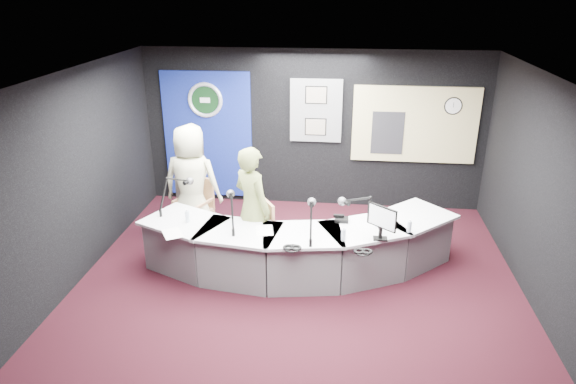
# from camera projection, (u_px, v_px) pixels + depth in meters

# --- Properties ---
(ground) EXTENTS (6.00, 6.00, 0.00)m
(ground) POSITION_uv_depth(u_px,v_px,m) (296.00, 291.00, 6.83)
(ground) COLOR black
(ground) RESTS_ON ground
(ceiling) EXTENTS (6.00, 6.00, 0.02)m
(ceiling) POSITION_uv_depth(u_px,v_px,m) (298.00, 80.00, 5.77)
(ceiling) COLOR silver
(ceiling) RESTS_ON ground
(wall_back) EXTENTS (6.00, 0.02, 2.80)m
(wall_back) POSITION_uv_depth(u_px,v_px,m) (313.00, 130.00, 9.06)
(wall_back) COLOR black
(wall_back) RESTS_ON ground
(wall_front) EXTENTS (6.00, 0.02, 2.80)m
(wall_front) POSITION_uv_depth(u_px,v_px,m) (257.00, 360.00, 3.54)
(wall_front) COLOR black
(wall_front) RESTS_ON ground
(wall_left) EXTENTS (0.02, 6.00, 2.80)m
(wall_left) POSITION_uv_depth(u_px,v_px,m) (65.00, 185.00, 6.61)
(wall_left) COLOR black
(wall_left) RESTS_ON ground
(wall_right) EXTENTS (0.02, 6.00, 2.80)m
(wall_right) POSITION_uv_depth(u_px,v_px,m) (552.00, 205.00, 6.00)
(wall_right) COLOR black
(wall_right) RESTS_ON ground
(broadcast_desk) EXTENTS (4.50, 1.90, 0.75)m
(broadcast_desk) POSITION_uv_depth(u_px,v_px,m) (297.00, 247.00, 7.20)
(broadcast_desk) COLOR silver
(broadcast_desk) RESTS_ON ground
(backdrop_panel) EXTENTS (1.60, 0.05, 2.30)m
(backdrop_panel) POSITION_uv_depth(u_px,v_px,m) (208.00, 135.00, 9.28)
(backdrop_panel) COLOR navy
(backdrop_panel) RESTS_ON wall_back
(agency_seal) EXTENTS (0.63, 0.07, 0.63)m
(agency_seal) POSITION_uv_depth(u_px,v_px,m) (205.00, 100.00, 9.00)
(agency_seal) COLOR silver
(agency_seal) RESTS_ON backdrop_panel
(seal_center) EXTENTS (0.48, 0.01, 0.48)m
(seal_center) POSITION_uv_depth(u_px,v_px,m) (205.00, 100.00, 9.00)
(seal_center) COLOR black
(seal_center) RESTS_ON backdrop_panel
(pinboard) EXTENTS (0.90, 0.04, 1.10)m
(pinboard) POSITION_uv_depth(u_px,v_px,m) (316.00, 111.00, 8.90)
(pinboard) COLOR slate
(pinboard) RESTS_ON wall_back
(framed_photo_upper) EXTENTS (0.34, 0.02, 0.27)m
(framed_photo_upper) POSITION_uv_depth(u_px,v_px,m) (316.00, 95.00, 8.76)
(framed_photo_upper) COLOR #7F6F5D
(framed_photo_upper) RESTS_ON pinboard
(framed_photo_lower) EXTENTS (0.34, 0.02, 0.27)m
(framed_photo_lower) POSITION_uv_depth(u_px,v_px,m) (316.00, 127.00, 8.97)
(framed_photo_lower) COLOR #7F6F5D
(framed_photo_lower) RESTS_ON pinboard
(booth_window_frame) EXTENTS (2.12, 0.06, 1.32)m
(booth_window_frame) POSITION_uv_depth(u_px,v_px,m) (415.00, 125.00, 8.80)
(booth_window_frame) COLOR #CABC7E
(booth_window_frame) RESTS_ON wall_back
(booth_glow) EXTENTS (2.00, 0.02, 1.20)m
(booth_glow) POSITION_uv_depth(u_px,v_px,m) (415.00, 125.00, 8.79)
(booth_glow) COLOR #D0AE83
(booth_glow) RESTS_ON booth_window_frame
(equipment_rack) EXTENTS (0.55, 0.02, 0.75)m
(equipment_rack) POSITION_uv_depth(u_px,v_px,m) (388.00, 133.00, 8.87)
(equipment_rack) COLOR black
(equipment_rack) RESTS_ON booth_window_frame
(wall_clock) EXTENTS (0.28, 0.01, 0.28)m
(wall_clock) POSITION_uv_depth(u_px,v_px,m) (453.00, 106.00, 8.58)
(wall_clock) COLOR white
(wall_clock) RESTS_ON booth_window_frame
(armchair_left) EXTENTS (0.63, 0.63, 0.86)m
(armchair_left) POSITION_uv_depth(u_px,v_px,m) (194.00, 212.00, 8.16)
(armchair_left) COLOR #A16F49
(armchair_left) RESTS_ON ground
(armchair_right) EXTENTS (0.76, 0.76, 0.98)m
(armchair_right) POSITION_uv_depth(u_px,v_px,m) (253.00, 233.00, 7.34)
(armchair_right) COLOR #A16F49
(armchair_right) RESTS_ON ground
(draped_jacket) EXTENTS (0.50, 0.29, 0.70)m
(draped_jacket) POSITION_uv_depth(u_px,v_px,m) (190.00, 195.00, 8.31)
(draped_jacket) COLOR #6E685C
(draped_jacket) RESTS_ON armchair_left
(person_man) EXTENTS (0.95, 0.66, 1.86)m
(person_man) POSITION_uv_depth(u_px,v_px,m) (192.00, 183.00, 7.97)
(person_man) COLOR beige
(person_man) RESTS_ON ground
(person_woman) EXTENTS (0.77, 0.74, 1.78)m
(person_woman) POSITION_uv_depth(u_px,v_px,m) (252.00, 208.00, 7.19)
(person_woman) COLOR olive
(person_woman) RESTS_ON ground
(computer_monitor) EXTENTS (0.36, 0.31, 0.31)m
(computer_monitor) POSITION_uv_depth(u_px,v_px,m) (382.00, 217.00, 6.49)
(computer_monitor) COLOR black
(computer_monitor) RESTS_ON broadcast_desk
(desk_phone) EXTENTS (0.19, 0.15, 0.05)m
(desk_phone) POSITION_uv_depth(u_px,v_px,m) (341.00, 220.00, 7.09)
(desk_phone) COLOR black
(desk_phone) RESTS_ON broadcast_desk
(headphones_near) EXTENTS (0.22, 0.22, 0.04)m
(headphones_near) POSITION_uv_depth(u_px,v_px,m) (363.00, 251.00, 6.27)
(headphones_near) COLOR black
(headphones_near) RESTS_ON broadcast_desk
(headphones_far) EXTENTS (0.23, 0.23, 0.04)m
(headphones_far) POSITION_uv_depth(u_px,v_px,m) (292.00, 248.00, 6.36)
(headphones_far) COLOR black
(headphones_far) RESTS_ON broadcast_desk
(paper_stack) EXTENTS (0.36, 0.40, 0.00)m
(paper_stack) POSITION_uv_depth(u_px,v_px,m) (172.00, 233.00, 6.76)
(paper_stack) COLOR white
(paper_stack) RESTS_ON broadcast_desk
(notepad) EXTENTS (0.28, 0.35, 0.00)m
(notepad) POSITION_uv_depth(u_px,v_px,m) (264.00, 230.00, 6.84)
(notepad) COLOR white
(notepad) RESTS_ON broadcast_desk
(boom_mic_a) EXTENTS (0.40, 0.67, 0.60)m
(boom_mic_a) POSITION_uv_depth(u_px,v_px,m) (175.00, 190.00, 7.37)
(boom_mic_a) COLOR black
(boom_mic_a) RESTS_ON broadcast_desk
(boom_mic_b) EXTENTS (0.27, 0.72, 0.60)m
(boom_mic_b) POSITION_uv_depth(u_px,v_px,m) (232.00, 205.00, 6.87)
(boom_mic_b) COLOR black
(boom_mic_b) RESTS_ON broadcast_desk
(boom_mic_c) EXTENTS (0.16, 0.74, 0.60)m
(boom_mic_c) POSITION_uv_depth(u_px,v_px,m) (311.00, 214.00, 6.60)
(boom_mic_c) COLOR black
(boom_mic_c) RESTS_ON broadcast_desk
(boom_mic_d) EXTENTS (0.62, 0.48, 0.60)m
(boom_mic_d) POSITION_uv_depth(u_px,v_px,m) (361.00, 210.00, 6.71)
(boom_mic_d) COLOR black
(boom_mic_d) RESTS_ON broadcast_desk
(water_bottles) EXTENTS (3.07, 0.53, 0.18)m
(water_bottles) POSITION_uv_depth(u_px,v_px,m) (295.00, 224.00, 6.83)
(water_bottles) COLOR silver
(water_bottles) RESTS_ON broadcast_desk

